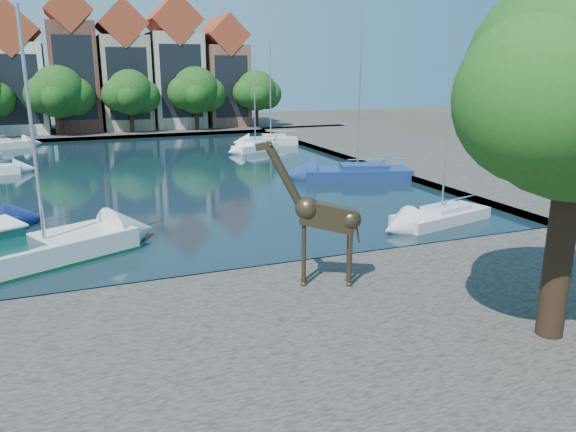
{
  "coord_description": "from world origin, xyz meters",
  "views": [
    {
      "loc": [
        -5.65,
        -20.59,
        8.43
      ],
      "look_at": [
        1.83,
        -1.66,
        2.96
      ],
      "focal_mm": 35.0,
      "sensor_mm": 36.0,
      "label": 1
    }
  ],
  "objects": [
    {
      "name": "far_quay",
      "position": [
        0.0,
        56.0,
        0.25
      ],
      "size": [
        60.0,
        16.0,
        0.5
      ],
      "primitive_type": "cube",
      "color": "#544E49",
      "rests_on": "ground"
    },
    {
      "name": "sailboat_right_b",
      "position": [
        14.74,
        16.64,
        0.68
      ],
      "size": [
        8.47,
        5.02,
        12.29
      ],
      "color": "navy",
      "rests_on": "water_basin"
    },
    {
      "name": "sailboat_right_a",
      "position": [
        13.13,
        4.0,
        0.56
      ],
      "size": [
        6.32,
        3.49,
        10.09
      ],
      "color": "beige",
      "rests_on": "water_basin"
    },
    {
      "name": "townhouse_east_inner",
      "position": [
        2.0,
        55.99,
        7.73
      ],
      "size": [
        5.94,
        9.18,
        15.79
      ],
      "color": "tan",
      "rests_on": "far_quay"
    },
    {
      "name": "giraffe_statue",
      "position": [
        2.72,
        -2.66,
        3.13
      ],
      "size": [
        3.6,
        1.78,
        5.35
      ],
      "color": "#3B2F1D",
      "rests_on": "near_quay"
    },
    {
      "name": "ground",
      "position": [
        0.0,
        0.0,
        0.0
      ],
      "size": [
        160.0,
        160.0,
        0.0
      ],
      "primitive_type": "plane",
      "color": "#38332B",
      "rests_on": "ground"
    },
    {
      "name": "townhouse_east_mid",
      "position": [
        8.5,
        55.99,
        8.1
      ],
      "size": [
        6.43,
        9.18,
        16.65
      ],
      "color": "#BEB3A2",
      "rests_on": "far_quay"
    },
    {
      "name": "near_quay",
      "position": [
        0.0,
        -7.0,
        0.25
      ],
      "size": [
        50.0,
        14.0,
        0.5
      ],
      "primitive_type": "cube",
      "color": "#544E49",
      "rests_on": "ground"
    },
    {
      "name": "sailboat_left_e",
      "position": [
        -12.0,
        44.0,
        0.66
      ],
      "size": [
        6.19,
        4.11,
        11.37
      ],
      "color": "silver",
      "rests_on": "water_basin"
    },
    {
      "name": "far_tree_east",
      "position": [
        10.11,
        50.49,
        5.24
      ],
      "size": [
        7.54,
        5.8,
        7.84
      ],
      "color": "#332114",
      "rests_on": "far_quay"
    },
    {
      "name": "right_quay",
      "position": [
        25.0,
        24.0,
        0.25
      ],
      "size": [
        14.0,
        52.0,
        0.5
      ],
      "primitive_type": "cube",
      "color": "#544E49",
      "rests_on": "ground"
    },
    {
      "name": "townhouse_east_end",
      "position": [
        15.0,
        55.99,
        7.11
      ],
      "size": [
        5.44,
        9.18,
        14.43
      ],
      "color": "brown",
      "rests_on": "far_quay"
    },
    {
      "name": "far_tree_mid_east",
      "position": [
        2.1,
        50.49,
        5.13
      ],
      "size": [
        7.02,
        5.4,
        7.52
      ],
      "color": "#332114",
      "rests_on": "far_quay"
    },
    {
      "name": "far_tree_far_east",
      "position": [
        18.09,
        50.49,
        5.08
      ],
      "size": [
        6.76,
        5.2,
        7.36
      ],
      "color": "#332114",
      "rests_on": "far_quay"
    },
    {
      "name": "motorsailer",
      "position": [
        -8.3,
        4.42,
        0.9
      ],
      "size": [
        10.19,
        6.86,
        10.72
      ],
      "color": "silver",
      "rests_on": "water_basin"
    },
    {
      "name": "townhouse_west_inner",
      "position": [
        -10.5,
        55.99,
        7.35
      ],
      "size": [
        6.43,
        9.18,
        15.15
      ],
      "color": "white",
      "rests_on": "far_quay"
    },
    {
      "name": "water_basin",
      "position": [
        0.0,
        24.0,
        0.04
      ],
      "size": [
        38.0,
        50.0,
        0.08
      ],
      "primitive_type": "cube",
      "color": "black",
      "rests_on": "ground"
    },
    {
      "name": "sailboat_right_d",
      "position": [
        15.0,
        36.76,
        0.72
      ],
      "size": [
        6.06,
        3.45,
        10.89
      ],
      "color": "silver",
      "rests_on": "water_basin"
    },
    {
      "name": "far_tree_mid_west",
      "position": [
        -5.89,
        50.49,
        5.29
      ],
      "size": [
        7.8,
        6.0,
        8.0
      ],
      "color": "#332114",
      "rests_on": "far_quay"
    },
    {
      "name": "sailboat_right_c",
      "position": [
        12.0,
        33.02,
        0.62
      ],
      "size": [
        5.22,
        3.6,
        9.33
      ],
      "color": "white",
      "rests_on": "water_basin"
    },
    {
      "name": "townhouse_center",
      "position": [
        -4.0,
        55.99,
        8.36
      ],
      "size": [
        5.44,
        9.18,
        16.93
      ],
      "color": "brown",
      "rests_on": "far_quay"
    }
  ]
}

